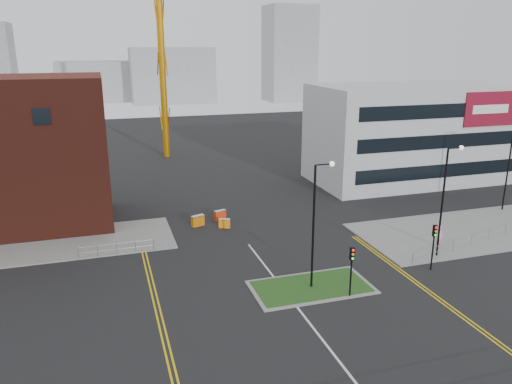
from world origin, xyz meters
TOP-DOWN VIEW (x-y plane):
  - ground at (0.00, 0.00)m, footprint 200.00×200.00m
  - pavement_left at (-20.00, 22.00)m, footprint 28.00×8.00m
  - pavement_right at (22.00, 14.00)m, footprint 24.00×10.00m
  - island_kerb at (2.00, 8.00)m, footprint 8.60×4.60m
  - grass_island at (2.00, 8.00)m, footprint 8.00×4.00m
  - office_block at (26.01, 31.97)m, footprint 25.00×12.20m
  - streetlamp_island at (2.22, 8.00)m, footprint 1.46×0.36m
  - streetlamp_right_near at (14.22, 10.00)m, footprint 1.46×0.36m
  - streetlamp_right_far at (28.22, 18.00)m, footprint 1.46×0.36m
  - traffic_light_island at (4.00, 5.98)m, footprint 0.28×0.33m
  - traffic_light_right at (12.00, 7.98)m, footprint 0.28×0.33m
  - railing_left at (-11.00, 18.00)m, footprint 6.05×0.05m
  - railing_right at (20.50, 11.50)m, footprint 19.05×5.05m
  - centre_line at (0.00, 2.00)m, footprint 0.15×30.00m
  - yellow_left_a at (-9.00, 10.00)m, footprint 0.12×24.00m
  - yellow_left_b at (-8.70, 10.00)m, footprint 0.12×24.00m
  - yellow_right_a at (9.50, 6.00)m, footprint 0.12×20.00m
  - yellow_right_b at (9.80, 6.00)m, footprint 0.12×20.00m
  - skyline_b at (10.00, 130.00)m, footprint 24.00×12.00m
  - skyline_c at (45.00, 125.00)m, footprint 14.00×12.00m
  - skyline_d at (-8.00, 140.00)m, footprint 30.00×12.00m
  - pedestrian at (15.29, 11.46)m, footprint 0.86×0.73m
  - barrier_left at (-1.00, 21.68)m, footprint 1.12×0.73m
  - barrier_mid at (-3.31, 22.93)m, footprint 1.33×0.85m
  - barrier_right at (-0.87, 24.00)m, footprint 1.23×0.71m

SIDE VIEW (x-z plane):
  - ground at x=0.00m, z-range 0.00..0.00m
  - centre_line at x=0.00m, z-range 0.00..0.01m
  - yellow_left_a at x=-9.00m, z-range 0.00..0.01m
  - yellow_left_b at x=-8.70m, z-range 0.00..0.01m
  - yellow_right_a at x=9.50m, z-range 0.00..0.01m
  - yellow_right_b at x=9.80m, z-range 0.00..0.01m
  - island_kerb at x=2.00m, z-range 0.00..0.08m
  - pavement_left at x=-20.00m, z-range 0.00..0.12m
  - pavement_right at x=22.00m, z-range 0.00..0.12m
  - grass_island at x=2.00m, z-range 0.00..0.12m
  - barrier_left at x=-1.00m, z-range 0.04..0.94m
  - barrier_right at x=-0.87m, z-range 0.04..1.02m
  - barrier_mid at x=-3.31m, z-range 0.05..1.11m
  - railing_left at x=-11.00m, z-range 0.19..1.29m
  - railing_right at x=20.50m, z-range 0.23..1.33m
  - pedestrian at x=15.29m, z-range 0.00..1.99m
  - traffic_light_island at x=4.00m, z-range 0.74..4.39m
  - traffic_light_right at x=12.00m, z-range 0.74..4.39m
  - streetlamp_island at x=2.22m, z-range 0.82..10.00m
  - streetlamp_right_near at x=14.22m, z-range 0.82..10.00m
  - streetlamp_right_far at x=28.22m, z-range 0.82..10.00m
  - skyline_d at x=-8.00m, z-range 0.00..12.00m
  - office_block at x=26.01m, z-range 0.00..12.00m
  - skyline_b at x=10.00m, z-range 0.00..16.00m
  - skyline_c at x=45.00m, z-range 0.00..28.00m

